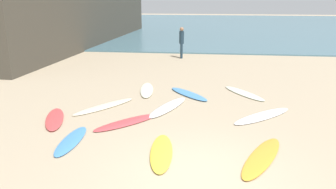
% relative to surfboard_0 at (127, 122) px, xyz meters
% --- Properties ---
extents(ground_plane, '(120.00, 120.00, 0.00)m').
position_rel_surfboard_0_xyz_m(ground_plane, '(2.22, -2.82, -0.03)').
color(ground_plane, tan).
extents(ocean_water, '(120.00, 40.00, 0.08)m').
position_rel_surfboard_0_xyz_m(ocean_water, '(2.22, 32.67, 0.01)').
color(ocean_water, slate).
rests_on(ocean_water, ground_plane).
extents(surfboard_0, '(1.93, 2.03, 0.06)m').
position_rel_surfboard_0_xyz_m(surfboard_0, '(0.00, 0.00, 0.00)').
color(surfboard_0, '#D84B51').
rests_on(surfboard_0, ground_plane).
extents(surfboard_1, '(0.85, 2.32, 0.08)m').
position_rel_surfboard_0_xyz_m(surfboard_1, '(-0.06, 3.63, 0.01)').
color(surfboard_1, silver).
rests_on(surfboard_1, ground_plane).
extents(surfboard_2, '(0.54, 1.98, 0.07)m').
position_rel_surfboard_0_xyz_m(surfboard_2, '(-1.14, -1.51, 0.00)').
color(surfboard_2, '#4990DD').
rests_on(surfboard_2, ground_plane).
extents(surfboard_3, '(1.37, 2.52, 0.08)m').
position_rel_surfboard_0_xyz_m(surfboard_3, '(1.06, 1.57, 0.01)').
color(surfboard_3, white).
rests_on(surfboard_3, ground_plane).
extents(surfboard_4, '(1.86, 2.36, 0.06)m').
position_rel_surfboard_0_xyz_m(surfboard_4, '(-1.13, 1.41, -0.00)').
color(surfboard_4, '#EEE4C4').
rests_on(surfboard_4, ground_plane).
extents(surfboard_5, '(1.50, 2.54, 0.06)m').
position_rel_surfboard_0_xyz_m(surfboard_5, '(3.72, -1.88, -0.00)').
color(surfboard_5, gold).
rests_on(surfboard_5, ground_plane).
extents(surfboard_6, '(2.22, 2.16, 0.06)m').
position_rel_surfboard_0_xyz_m(surfboard_6, '(4.14, 1.07, -0.00)').
color(surfboard_6, white).
rests_on(surfboard_6, ground_plane).
extents(surfboard_7, '(0.76, 2.22, 0.07)m').
position_rel_surfboard_0_xyz_m(surfboard_7, '(1.32, -1.92, 0.00)').
color(surfboard_7, yellow).
rests_on(surfboard_7, ground_plane).
extents(surfboard_8, '(1.22, 2.12, 0.09)m').
position_rel_surfboard_0_xyz_m(surfboard_8, '(-2.28, -0.01, 0.01)').
color(surfboard_8, '#E34A4C').
rests_on(surfboard_8, ground_plane).
extents(surfboard_9, '(1.70, 2.24, 0.06)m').
position_rel_surfboard_0_xyz_m(surfboard_9, '(3.78, 3.64, -0.00)').
color(surfboard_9, silver).
rests_on(surfboard_9, ground_plane).
extents(surfboard_10, '(1.79, 2.01, 0.09)m').
position_rel_surfboard_0_xyz_m(surfboard_10, '(1.65, 3.24, 0.01)').
color(surfboard_10, '#4E90D1').
rests_on(surfboard_10, ground_plane).
extents(beachgoer_near, '(0.29, 0.34, 1.84)m').
position_rel_surfboard_0_xyz_m(beachgoer_near, '(0.70, 11.10, 1.01)').
color(beachgoer_near, '#1E3342').
rests_on(beachgoer_near, ground_plane).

